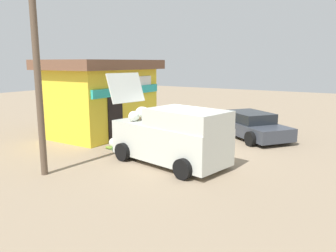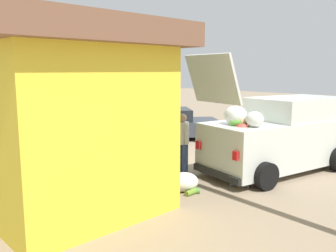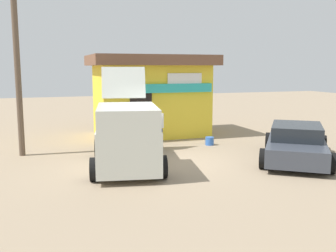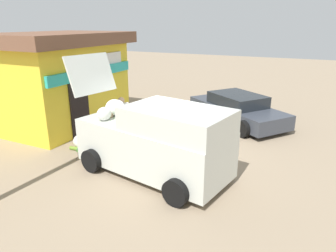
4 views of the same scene
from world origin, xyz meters
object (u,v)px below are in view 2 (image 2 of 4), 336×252
unloaded_banana_pile (185,183)px  paint_bucket (124,154)px  storefront_bar (49,111)px  vendor_standing (182,139)px  delivery_van (280,135)px  parked_sedan (163,124)px  customer_bending (241,146)px

unloaded_banana_pile → paint_bucket: (3.26, -0.77, -0.03)m
storefront_bar → vendor_standing: 3.44m
delivery_van → parked_sedan: (5.49, -0.85, -0.42)m
customer_bending → unloaded_banana_pile: bearing=65.4°
parked_sedan → vendor_standing: (-3.90, 2.96, 0.35)m
paint_bucket → parked_sedan: bearing=-62.4°
delivery_van → unloaded_banana_pile: delivery_van is taller
delivery_van → parked_sedan: delivery_van is taller
storefront_bar → unloaded_banana_pile: bearing=-127.7°
delivery_van → customer_bending: 1.77m
vendor_standing → unloaded_banana_pile: vendor_standing is taller
vendor_standing → unloaded_banana_pile: size_ratio=1.81×
storefront_bar → delivery_van: bearing=-113.8°
vendor_standing → customer_bending: bearing=-168.2°
customer_bending → paint_bucket: customer_bending is taller
parked_sedan → customer_bending: 6.09m
delivery_van → unloaded_banana_pile: (0.59, 3.06, -0.79)m
unloaded_banana_pile → vendor_standing: bearing=-43.7°
delivery_van → vendor_standing: bearing=53.0°
storefront_bar → paint_bucket: bearing=-63.7°
vendor_standing → customer_bending: size_ratio=1.02×
storefront_bar → delivery_van: size_ratio=1.12×
vendor_standing → paint_bucket: vendor_standing is taller
storefront_bar → unloaded_banana_pile: storefront_bar is taller
storefront_bar → parked_sedan: 7.05m
delivery_van → vendor_standing: delivery_van is taller
vendor_standing → customer_bending: vendor_standing is taller
unloaded_banana_pile → paint_bucket: bearing=-13.2°
parked_sedan → unloaded_banana_pile: size_ratio=5.22×
vendor_standing → unloaded_banana_pile: (-1.00, 0.95, -0.72)m
storefront_bar → customer_bending: 4.35m
delivery_van → unloaded_banana_pile: 3.21m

